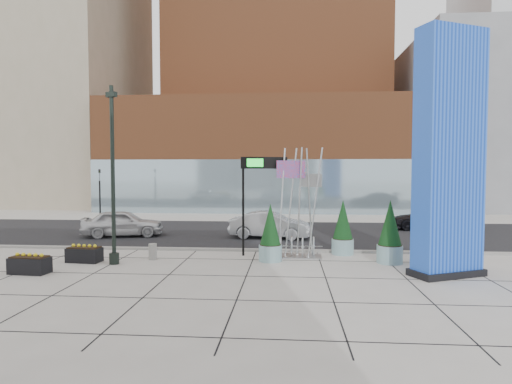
# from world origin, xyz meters

# --- Properties ---
(ground) EXTENTS (160.00, 160.00, 0.00)m
(ground) POSITION_xyz_m (0.00, 0.00, 0.00)
(ground) COLOR #9E9991
(ground) RESTS_ON ground
(street_asphalt) EXTENTS (80.00, 12.00, 0.02)m
(street_asphalt) POSITION_xyz_m (0.00, 10.00, 0.01)
(street_asphalt) COLOR black
(street_asphalt) RESTS_ON ground
(curb_edge) EXTENTS (80.00, 0.30, 0.12)m
(curb_edge) POSITION_xyz_m (0.00, 4.00, 0.06)
(curb_edge) COLOR gray
(curb_edge) RESTS_ON ground
(tower_podium) EXTENTS (34.00, 10.00, 11.00)m
(tower_podium) POSITION_xyz_m (1.00, 27.00, 5.50)
(tower_podium) COLOR brown
(tower_podium) RESTS_ON ground
(tower_glass_front) EXTENTS (34.00, 0.60, 5.00)m
(tower_glass_front) POSITION_xyz_m (1.00, 22.20, 2.50)
(tower_glass_front) COLOR #8CA5B2
(tower_glass_front) RESTS_ON ground
(building_beige_left) EXTENTS (18.00, 20.00, 34.00)m
(building_beige_left) POSITION_xyz_m (-26.00, 34.00, 17.00)
(building_beige_left) COLOR gray
(building_beige_left) RESTS_ON ground
(building_grey_parking) EXTENTS (20.00, 18.00, 18.00)m
(building_grey_parking) POSITION_xyz_m (26.00, 32.00, 9.00)
(building_grey_parking) COLOR slate
(building_grey_parking) RESTS_ON ground
(blue_pylon) EXTENTS (3.06, 2.28, 9.32)m
(blue_pylon) POSITION_xyz_m (8.65, -0.32, 4.50)
(blue_pylon) COLOR #0C36BB
(blue_pylon) RESTS_ON ground
(lamp_post) EXTENTS (0.52, 0.42, 7.61)m
(lamp_post) POSITION_xyz_m (-4.88, 0.68, 3.11)
(lamp_post) COLOR black
(lamp_post) RESTS_ON ground
(public_art_sculpture) EXTENTS (2.28, 1.20, 5.09)m
(public_art_sculpture) POSITION_xyz_m (3.02, 2.82, 1.34)
(public_art_sculpture) COLOR #B9BCBE
(public_art_sculpture) RESTS_ON ground
(concrete_bollard) EXTENTS (0.37, 0.37, 0.72)m
(concrete_bollard) POSITION_xyz_m (-3.51, 1.70, 0.36)
(concrete_bollard) COLOR gray
(concrete_bollard) RESTS_ON ground
(overhead_street_sign) EXTENTS (2.19, 0.63, 4.66)m
(overhead_street_sign) POSITION_xyz_m (1.27, 2.90, 4.00)
(overhead_street_sign) COLOR black
(overhead_street_sign) RESTS_ON ground
(round_planter_east) EXTENTS (1.10, 1.10, 2.76)m
(round_planter_east) POSITION_xyz_m (7.00, 1.80, 1.31)
(round_planter_east) COLOR #81A9AE
(round_planter_east) RESTS_ON ground
(round_planter_mid) EXTENTS (1.05, 1.05, 2.63)m
(round_planter_mid) POSITION_xyz_m (5.20, 3.60, 1.24)
(round_planter_mid) COLOR #81A9AE
(round_planter_mid) RESTS_ON ground
(round_planter_west) EXTENTS (1.03, 1.03, 2.57)m
(round_planter_west) POSITION_xyz_m (1.80, 1.80, 1.21)
(round_planter_west) COLOR #81A9AE
(round_planter_west) RESTS_ON ground
(box_planter_north) EXTENTS (1.51, 0.86, 0.80)m
(box_planter_north) POSITION_xyz_m (-6.35, 0.97, 0.37)
(box_planter_north) COLOR black
(box_planter_north) RESTS_ON ground
(box_planter_south) EXTENTS (1.53, 0.87, 0.81)m
(box_planter_south) POSITION_xyz_m (-7.50, -1.20, 0.37)
(box_planter_south) COLOR black
(box_planter_south) RESTS_ON ground
(car_white_west) EXTENTS (5.08, 2.97, 1.62)m
(car_white_west) POSITION_xyz_m (-7.43, 8.06, 0.81)
(car_white_west) COLOR silver
(car_white_west) RESTS_ON ground
(car_silver_mid) EXTENTS (4.90, 2.20, 1.56)m
(car_silver_mid) POSITION_xyz_m (1.50, 8.05, 0.78)
(car_silver_mid) COLOR #ACAFB4
(car_silver_mid) RESTS_ON ground
(car_dark_east) EXTENTS (5.40, 2.58, 1.52)m
(car_dark_east) POSITION_xyz_m (12.12, 12.41, 0.76)
(car_dark_east) COLOR black
(car_dark_east) RESTS_ON ground
(traffic_signal) EXTENTS (0.15, 0.18, 4.10)m
(traffic_signal) POSITION_xyz_m (-12.00, 15.00, 2.30)
(traffic_signal) COLOR black
(traffic_signal) RESTS_ON ground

